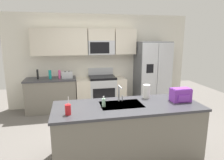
{
  "coord_description": "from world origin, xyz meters",
  "views": [
    {
      "loc": [
        -0.88,
        -3.5,
        1.96
      ],
      "look_at": [
        0.0,
        0.6,
        1.05
      ],
      "focal_mm": 31.49,
      "sensor_mm": 36.0,
      "label": 1
    }
  ],
  "objects": [
    {
      "name": "refrigerator",
      "position": [
        1.43,
        1.73,
        0.93
      ],
      "size": [
        0.9,
        0.76,
        1.85
      ],
      "color": "#4C4F54",
      "rests_on": "ground"
    },
    {
      "name": "ground_plane",
      "position": [
        0.0,
        0.0,
        0.0
      ],
      "size": [
        9.0,
        9.0,
        0.0
      ],
      "primitive_type": "plane",
      "color": "#66605B",
      "rests_on": "ground"
    },
    {
      "name": "drink_cup_red",
      "position": [
        -0.94,
        -0.84,
        0.98
      ],
      "size": [
        0.08,
        0.08,
        0.27
      ],
      "color": "red",
      "rests_on": "island_counter"
    },
    {
      "name": "toaster",
      "position": [
        -0.97,
        1.75,
        0.99
      ],
      "size": [
        0.28,
        0.16,
        0.18
      ],
      "color": "#B7BABF",
      "rests_on": "back_counter"
    },
    {
      "name": "back_counter",
      "position": [
        -1.41,
        1.8,
        0.45
      ],
      "size": [
        1.32,
        0.63,
        0.9
      ],
      "color": "slate",
      "rests_on": "ground"
    },
    {
      "name": "island_counter",
      "position": [
        0.0,
        -0.63,
        0.45
      ],
      "size": [
        2.38,
        0.91,
        0.9
      ],
      "color": "slate",
      "rests_on": "ground"
    },
    {
      "name": "backpack",
      "position": [
        0.93,
        -0.63,
        1.02
      ],
      "size": [
        0.32,
        0.22,
        0.23
      ],
      "color": "purple",
      "rests_on": "island_counter"
    },
    {
      "name": "bottle_pink",
      "position": [
        -1.17,
        1.76,
        1.01
      ],
      "size": [
        0.06,
        0.06,
        0.22
      ],
      "primitive_type": "cylinder",
      "color": "#EA4C93",
      "rests_on": "back_counter"
    },
    {
      "name": "sink_faucet",
      "position": [
        -0.09,
        -0.44,
        1.07
      ],
      "size": [
        0.08,
        0.21,
        0.28
      ],
      "color": "#B7BABF",
      "rests_on": "island_counter"
    },
    {
      "name": "range_oven",
      "position": [
        -0.06,
        1.8,
        0.44
      ],
      "size": [
        1.36,
        0.61,
        1.1
      ],
      "color": "#B7BABF",
      "rests_on": "ground"
    },
    {
      "name": "paper_towel_roll",
      "position": [
        0.43,
        -0.33,
        1.02
      ],
      "size": [
        0.12,
        0.12,
        0.24
      ],
      "primitive_type": "cylinder",
      "color": "white",
      "rests_on": "island_counter"
    },
    {
      "name": "kitchen_wall_unit",
      "position": [
        -0.14,
        2.08,
        1.47
      ],
      "size": [
        5.2,
        0.43,
        2.6
      ],
      "color": "silver",
      "rests_on": "ground"
    },
    {
      "name": "pepper_mill",
      "position": [
        -1.72,
        1.8,
        1.03
      ],
      "size": [
        0.05,
        0.05,
        0.25
      ],
      "primitive_type": "cylinder",
      "color": "black",
      "rests_on": "back_counter"
    },
    {
      "name": "soap_dispenser",
      "position": [
        -0.39,
        -0.62,
        0.97
      ],
      "size": [
        0.06,
        0.06,
        0.17
      ],
      "color": "#A5D8B2",
      "rests_on": "island_counter"
    },
    {
      "name": "bottle_teal",
      "position": [
        -1.41,
        1.76,
        1.01
      ],
      "size": [
        0.07,
        0.07,
        0.23
      ],
      "primitive_type": "cylinder",
      "color": "teal",
      "rests_on": "back_counter"
    }
  ]
}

